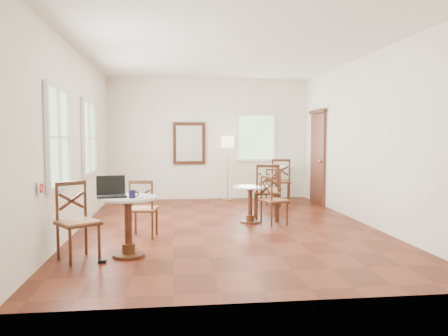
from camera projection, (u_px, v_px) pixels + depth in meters
name	position (u px, v px, depth m)	size (l,w,h in m)	color
ground	(226.00, 226.00, 7.55)	(7.00, 7.00, 0.00)	#5E1F10
room_shell	(221.00, 118.00, 7.68)	(5.02, 7.02, 3.01)	white
cafe_table_near	(128.00, 220.00, 5.61)	(0.74, 0.74, 0.78)	#432210
cafe_table_mid	(250.00, 200.00, 7.86)	(0.63, 0.63, 0.67)	#432210
cafe_table_back	(277.00, 180.00, 10.55)	(0.80, 0.80, 0.84)	#432210
chair_near_a	(143.00, 209.00, 6.70)	(0.47, 0.47, 0.90)	#432210
chair_near_b	(77.00, 221.00, 5.45)	(0.63, 0.63, 0.99)	#432210
chair_mid_a	(267.00, 192.00, 8.16)	(0.53, 0.53, 1.05)	#432210
chair_mid_b	(273.00, 200.00, 7.71)	(0.52, 0.52, 0.88)	#432210
chair_back_a	(280.00, 181.00, 10.22)	(0.57, 0.57, 1.05)	#432210
chair_back_b	(271.00, 188.00, 9.59)	(0.54, 0.54, 0.85)	#432210
floor_lamp	(228.00, 146.00, 10.63)	(0.31, 0.31, 1.58)	#BF8C3F
laptop	(111.00, 192.00, 5.61)	(0.42, 0.37, 0.26)	black
mouse	(116.00, 197.00, 5.48)	(0.09, 0.06, 0.03)	black
navy_mug	(132.00, 194.00, 5.48)	(0.13, 0.08, 0.10)	black
water_glass	(127.00, 192.00, 5.67)	(0.07, 0.07, 0.11)	white
power_adapter	(102.00, 261.00, 5.35)	(0.10, 0.06, 0.04)	black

